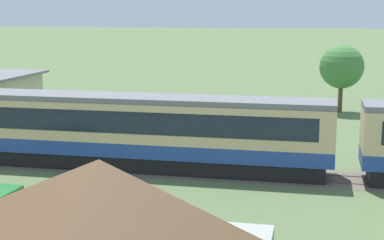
% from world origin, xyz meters
% --- Properties ---
extents(ground_plane, '(600.00, 600.00, 0.00)m').
position_xyz_m(ground_plane, '(0.00, 0.00, 0.00)').
color(ground_plane, '#566B42').
extents(passenger_train, '(66.01, 3.00, 4.15)m').
position_xyz_m(passenger_train, '(-7.47, 0.13, 2.30)').
color(passenger_train, '#234293').
rests_on(passenger_train, ground_plane).
extents(railway_track, '(134.14, 3.60, 0.04)m').
position_xyz_m(railway_track, '(-2.10, 0.13, 0.01)').
color(railway_track, '#665B51').
rests_on(railway_track, ground_plane).
extents(yard_tree_2, '(3.85, 3.85, 5.98)m').
position_xyz_m(yard_tree_2, '(3.76, 22.00, 4.04)').
color(yard_tree_2, brown).
rests_on(yard_tree_2, ground_plane).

